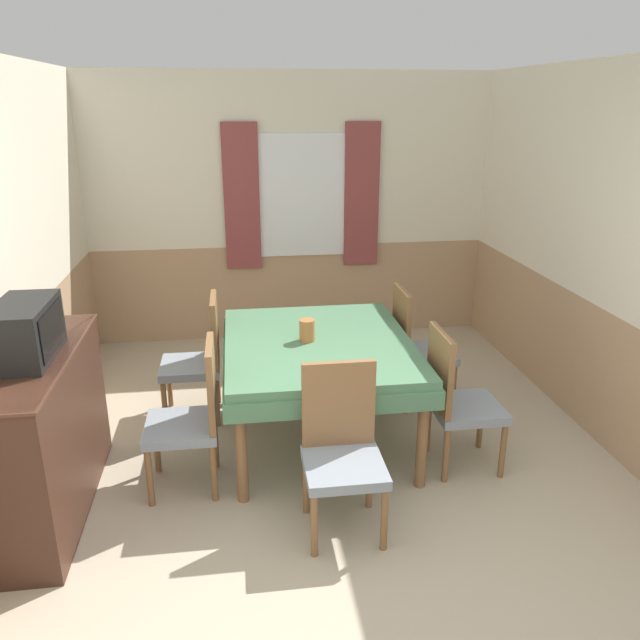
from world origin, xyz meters
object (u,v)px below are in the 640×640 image
(chair_head_near, at_px, (342,446))
(sideboard, at_px, (42,434))
(dining_table, at_px, (318,354))
(vase, at_px, (307,330))
(chair_left_far, at_px, (200,356))
(chair_left_near, at_px, (193,414))
(chair_right_far, at_px, (416,344))
(tv, at_px, (25,331))
(chair_right_near, at_px, (456,397))

(chair_head_near, bearing_deg, sideboard, -12.37)
(chair_head_near, bearing_deg, dining_table, -90.00)
(vase, bearing_deg, chair_left_far, 148.94)
(chair_head_near, distance_m, chair_left_far, 1.67)
(chair_left_far, bearing_deg, sideboard, 141.45)
(chair_left_near, distance_m, vase, 0.96)
(chair_left_near, bearing_deg, chair_left_far, 0.00)
(chair_right_far, xyz_separation_m, tv, (-2.53, -1.10, 0.65))
(chair_head_near, relative_size, tv, 1.77)
(chair_head_near, bearing_deg, chair_left_near, -30.65)
(chair_left_near, distance_m, chair_right_far, 1.93)
(vase, bearing_deg, chair_left_near, -147.92)
(dining_table, height_order, chair_right_near, chair_right_near)
(dining_table, xyz_separation_m, chair_right_far, (0.84, 0.47, -0.16))
(chair_left_far, relative_size, sideboard, 0.68)
(chair_left_far, distance_m, chair_right_far, 1.69)
(chair_left_far, relative_size, chair_right_far, 1.00)
(chair_head_near, height_order, chair_left_far, same)
(tv, bearing_deg, chair_left_near, 10.91)
(chair_right_near, xyz_separation_m, chair_left_far, (-1.69, 0.94, 0.00))
(dining_table, bearing_deg, chair_left_near, -150.82)
(chair_head_near, bearing_deg, tv, -11.35)
(chair_right_near, relative_size, tv, 1.77)
(tv, bearing_deg, sideboard, 110.52)
(chair_right_far, height_order, vase, chair_right_far)
(dining_table, height_order, sideboard, sideboard)
(dining_table, xyz_separation_m, chair_head_near, (-0.00, -0.97, -0.16))
(chair_right_far, distance_m, vase, 1.08)
(chair_head_near, distance_m, sideboard, 1.74)
(dining_table, xyz_separation_m, vase, (-0.08, 0.01, 0.18))
(chair_left_near, relative_size, chair_right_far, 1.00)
(sideboard, bearing_deg, chair_head_near, -12.37)
(chair_right_near, xyz_separation_m, tv, (-2.53, -0.16, 0.65))
(chair_head_near, xyz_separation_m, chair_right_far, (0.84, 1.44, 0.00))
(chair_right_far, bearing_deg, chair_left_near, -60.82)
(dining_table, distance_m, chair_head_near, 0.98)
(chair_right_near, relative_size, chair_left_far, 1.00)
(chair_left_far, bearing_deg, vase, -121.06)
(tv, distance_m, vase, 1.76)
(dining_table, relative_size, chair_left_near, 1.63)
(chair_right_near, distance_m, tv, 2.61)
(tv, bearing_deg, chair_right_near, 3.67)
(vase, bearing_deg, tv, -158.21)
(dining_table, xyz_separation_m, chair_right_near, (0.84, -0.47, -0.16))
(chair_left_near, xyz_separation_m, vase, (0.77, 0.48, 0.34))
(chair_left_near, distance_m, chair_left_far, 0.94)
(sideboard, bearing_deg, tv, -69.48)
(chair_left_near, height_order, tv, tv)
(dining_table, xyz_separation_m, tv, (-1.68, -0.63, 0.49))
(dining_table, height_order, chair_left_far, chair_left_far)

